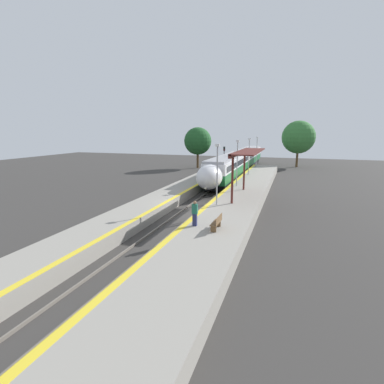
{
  "coord_description": "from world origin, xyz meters",
  "views": [
    {
      "loc": [
        8.46,
        -23.73,
        7.19
      ],
      "look_at": [
        0.59,
        -0.35,
        2.1
      ],
      "focal_mm": 28.0,
      "sensor_mm": 36.0,
      "label": 1
    }
  ],
  "objects_px": {
    "train": "(239,161)",
    "railway_signal": "(224,158)",
    "lamppost_near": "(217,170)",
    "person_waiting": "(195,213)",
    "lamppost_farthest": "(257,150)",
    "lamppost_far": "(249,154)",
    "platform_bench": "(217,222)",
    "lamppost_mid": "(237,160)"
  },
  "relations": [
    {
      "from": "person_waiting",
      "to": "railway_signal",
      "type": "distance_m",
      "value": 30.62
    },
    {
      "from": "railway_signal",
      "to": "train",
      "type": "bearing_deg",
      "value": 29.43
    },
    {
      "from": "platform_bench",
      "to": "lamppost_far",
      "type": "height_order",
      "value": "lamppost_far"
    },
    {
      "from": "platform_bench",
      "to": "lamppost_mid",
      "type": "bearing_deg",
      "value": 95.83
    },
    {
      "from": "person_waiting",
      "to": "lamppost_far",
      "type": "relative_size",
      "value": 0.33
    },
    {
      "from": "train",
      "to": "railway_signal",
      "type": "height_order",
      "value": "railway_signal"
    },
    {
      "from": "lamppost_farthest",
      "to": "railway_signal",
      "type": "bearing_deg",
      "value": -141.23
    },
    {
      "from": "person_waiting",
      "to": "lamppost_mid",
      "type": "distance_m",
      "value": 15.53
    },
    {
      "from": "platform_bench",
      "to": "railway_signal",
      "type": "bearing_deg",
      "value": 101.83
    },
    {
      "from": "person_waiting",
      "to": "platform_bench",
      "type": "bearing_deg",
      "value": -9.44
    },
    {
      "from": "train",
      "to": "lamppost_mid",
      "type": "distance_m",
      "value": 16.4
    },
    {
      "from": "platform_bench",
      "to": "lamppost_near",
      "type": "distance_m",
      "value": 6.96
    },
    {
      "from": "platform_bench",
      "to": "lamppost_far",
      "type": "xyz_separation_m",
      "value": [
        -1.6,
        24.99,
        2.48
      ]
    },
    {
      "from": "platform_bench",
      "to": "lamppost_farthest",
      "type": "xyz_separation_m",
      "value": [
        -1.6,
        34.34,
        2.48
      ]
    },
    {
      "from": "train",
      "to": "railway_signal",
      "type": "bearing_deg",
      "value": -150.57
    },
    {
      "from": "person_waiting",
      "to": "railway_signal",
      "type": "bearing_deg",
      "value": 99.04
    },
    {
      "from": "person_waiting",
      "to": "lamppost_far",
      "type": "height_order",
      "value": "lamppost_far"
    },
    {
      "from": "train",
      "to": "railway_signal",
      "type": "xyz_separation_m",
      "value": [
        -2.22,
        -1.25,
        0.65
      ]
    },
    {
      "from": "train",
      "to": "lamppost_farthest",
      "type": "bearing_deg",
      "value": 45.29
    },
    {
      "from": "platform_bench",
      "to": "lamppost_mid",
      "type": "relative_size",
      "value": 0.31
    },
    {
      "from": "railway_signal",
      "to": "lamppost_farthest",
      "type": "relative_size",
      "value": 0.9
    },
    {
      "from": "railway_signal",
      "to": "lamppost_near",
      "type": "xyz_separation_m",
      "value": [
        4.79,
        -24.18,
        1.14
      ]
    },
    {
      "from": "lamppost_far",
      "to": "platform_bench",
      "type": "bearing_deg",
      "value": -86.34
    },
    {
      "from": "platform_bench",
      "to": "lamppost_mid",
      "type": "xyz_separation_m",
      "value": [
        -1.6,
        15.65,
        2.48
      ]
    },
    {
      "from": "train",
      "to": "lamppost_near",
      "type": "xyz_separation_m",
      "value": [
        2.56,
        -25.44,
        1.79
      ]
    },
    {
      "from": "railway_signal",
      "to": "lamppost_mid",
      "type": "xyz_separation_m",
      "value": [
        4.79,
        -14.84,
        1.14
      ]
    },
    {
      "from": "lamppost_mid",
      "to": "platform_bench",
      "type": "bearing_deg",
      "value": -84.17
    },
    {
      "from": "railway_signal",
      "to": "lamppost_farthest",
      "type": "bearing_deg",
      "value": 38.77
    },
    {
      "from": "platform_bench",
      "to": "railway_signal",
      "type": "height_order",
      "value": "railway_signal"
    },
    {
      "from": "train",
      "to": "person_waiting",
      "type": "bearing_deg",
      "value": -85.31
    },
    {
      "from": "platform_bench",
      "to": "person_waiting",
      "type": "bearing_deg",
      "value": 170.56
    },
    {
      "from": "person_waiting",
      "to": "lamppost_farthest",
      "type": "relative_size",
      "value": 0.33
    },
    {
      "from": "train",
      "to": "lamppost_near",
      "type": "height_order",
      "value": "lamppost_near"
    },
    {
      "from": "train",
      "to": "platform_bench",
      "type": "relative_size",
      "value": 25.85
    },
    {
      "from": "train",
      "to": "lamppost_far",
      "type": "distance_m",
      "value": 7.44
    },
    {
      "from": "person_waiting",
      "to": "lamppost_near",
      "type": "distance_m",
      "value": 6.39
    },
    {
      "from": "lamppost_near",
      "to": "platform_bench",
      "type": "bearing_deg",
      "value": -75.79
    },
    {
      "from": "platform_bench",
      "to": "person_waiting",
      "type": "xyz_separation_m",
      "value": [
        -1.58,
        0.26,
        0.41
      ]
    },
    {
      "from": "train",
      "to": "lamppost_farthest",
      "type": "height_order",
      "value": "lamppost_farthest"
    },
    {
      "from": "lamppost_far",
      "to": "lamppost_farthest",
      "type": "xyz_separation_m",
      "value": [
        0.0,
        9.34,
        0.0
      ]
    },
    {
      "from": "platform_bench",
      "to": "lamppost_farthest",
      "type": "bearing_deg",
      "value": 92.66
    },
    {
      "from": "lamppost_near",
      "to": "lamppost_farthest",
      "type": "bearing_deg",
      "value": 90.0
    }
  ]
}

